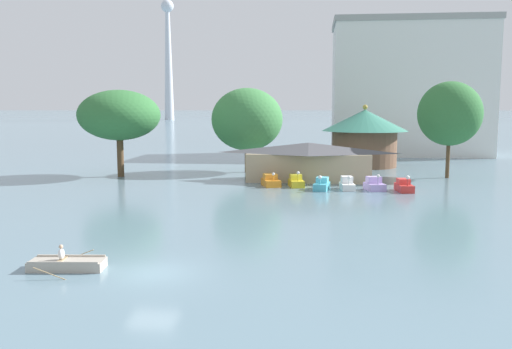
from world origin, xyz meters
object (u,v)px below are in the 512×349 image
Objects in this scene: pedal_boat_white at (347,184)px; distant_broadcast_tower at (168,18)px; pedal_boat_lavender at (374,185)px; pedal_boat_red at (404,186)px; pedal_boat_cyan at (322,185)px; pedal_boat_orange at (271,181)px; shoreline_tree_right at (450,114)px; rowboat_with_rower at (67,264)px; green_roof_pavilion at (364,134)px; shoreline_tree_tall_left at (119,115)px; shoreline_tree_mid at (247,119)px; background_building_block at (409,88)px; boathouse at (308,161)px; pedal_boat_yellow at (296,182)px.

distant_broadcast_tower is (-90.34, 266.36, 59.12)m from pedal_boat_white.
pedal_boat_red reaches higher than pedal_boat_lavender.
pedal_boat_lavender is (2.72, -0.09, 0.01)m from pedal_boat_white.
pedal_boat_white is (2.57, 0.40, 0.02)m from pedal_boat_cyan.
pedal_boat_red is at bearing 66.64° from pedal_boat_lavender.
shoreline_tree_right reaches higher than pedal_boat_orange.
pedal_boat_lavender reaches higher than rowboat_with_rower.
green_roof_pavilion is 267.66m from distant_broadcast_tower.
pedal_boat_red is at bearing -70.23° from distant_broadcast_tower.
pedal_boat_cyan is at bearing -18.31° from shoreline_tree_tall_left.
pedal_boat_red is 289.71m from distant_broadcast_tower.
background_building_block is at bearing 49.48° from shoreline_tree_mid.
rowboat_with_rower is 37.31m from boathouse.
pedal_boat_lavender reaches higher than pedal_boat_white.
shoreline_tree_tall_left is (-29.22, 7.60, 6.79)m from pedal_boat_lavender.
pedal_boat_cyan is 8.14m from pedal_boat_red.
rowboat_with_rower is 31.63m from pedal_boat_cyan.
pedal_boat_red is 11.88m from boathouse.
pedal_boat_yellow is 284.42m from distant_broadcast_tower.
background_building_block reaches higher than pedal_boat_lavender.
pedal_boat_lavender is 0.22× the size of green_roof_pavilion.
shoreline_tree_right is (14.88, 10.87, 7.03)m from pedal_boat_cyan.
background_building_block reaches higher than pedal_boat_orange.
pedal_boat_cyan reaches higher than rowboat_with_rower.
shoreline_tree_right is (6.74, 11.01, 7.03)m from pedal_boat_red.
pedal_boat_lavender is (7.95, -1.58, 0.03)m from pedal_boat_yellow.
pedal_boat_yellow is 0.24× the size of shoreline_tree_right.
pedal_boat_yellow is at bearing -60.68° from shoreline_tree_mid.
shoreline_tree_mid is at bearing -130.52° from background_building_block.
rowboat_with_rower is at bearing -112.13° from background_building_block.
background_building_block is at bearing 62.31° from rowboat_with_rower.
pedal_boat_lavender is 44.95m from background_building_block.
pedal_boat_cyan is 17.74m from shoreline_tree_mid.
shoreline_tree_right is (16.33, 4.22, 5.28)m from boathouse.
shoreline_tree_right is 0.43× the size of background_building_block.
background_building_block is (18.09, 40.82, 11.00)m from pedal_boat_yellow.
pedal_boat_yellow is 22.57m from green_roof_pavilion.
pedal_boat_white is at bearing 61.43° from pedal_boat_yellow.
green_roof_pavilion reaches higher than pedal_boat_lavender.
shoreline_tree_mid reaches higher than pedal_boat_orange.
pedal_boat_orange is 13.68m from pedal_boat_red.
distant_broadcast_tower is at bearing -174.83° from pedal_boat_yellow.
pedal_boat_white is (5.23, -1.49, 0.02)m from pedal_boat_yellow.
shoreline_tree_right is at bearing -52.63° from green_roof_pavilion.
pedal_boat_cyan is 0.19× the size of boathouse.
pedal_boat_orange is 1.17× the size of pedal_boat_yellow.
pedal_boat_orange is 20.64m from shoreline_tree_tall_left.
pedal_boat_yellow is 0.02× the size of distant_broadcast_tower.
distant_broadcast_tower is (-95.91, 266.90, 59.14)m from pedal_boat_red.
rowboat_with_rower is 0.38× the size of shoreline_tree_tall_left.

